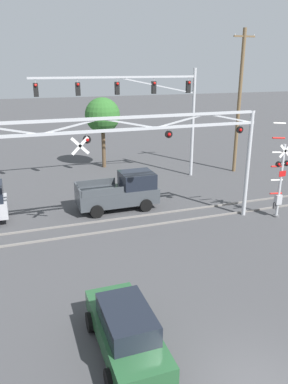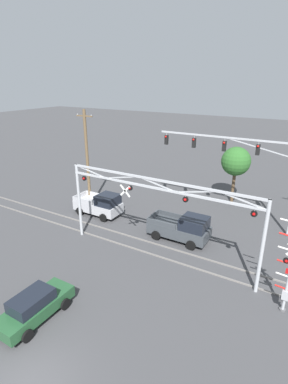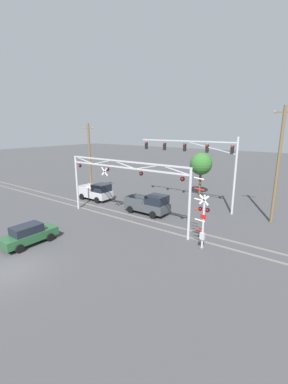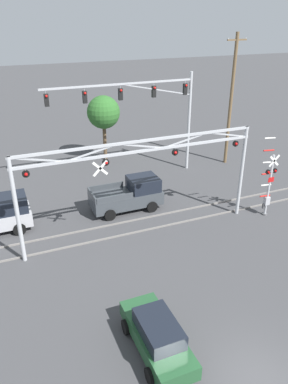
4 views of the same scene
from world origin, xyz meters
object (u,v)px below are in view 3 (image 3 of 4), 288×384
pickup_truck_following (97,192)px  sedan_waiting (29,234)px  utility_pole_right (278,165)px  traffic_signal_span (206,158)px  pickup_truck_lead (149,204)px  crossing_signal_mast (202,223)px  background_tree_beyond_span (201,164)px  crossing_gantry (124,178)px  utility_pole_left (90,160)px

pickup_truck_following → sedan_waiting: bearing=-66.7°
sedan_waiting → utility_pole_right: (14.46, 16.86, 4.83)m
traffic_signal_span → utility_pole_right: (7.24, -0.12, -0.20)m
traffic_signal_span → pickup_truck_lead: traffic_signal_span is taller
traffic_signal_span → sedan_waiting: traffic_signal_span is taller
sedan_waiting → utility_pole_right: utility_pole_right is taller
pickup_truck_lead → utility_pole_right: bearing=24.4°
pickup_truck_lead → utility_pole_right: (11.14, 5.04, 4.59)m
pickup_truck_following → utility_pole_right: 20.78m
pickup_truck_following → pickup_truck_lead: bearing=-2.8°
crossing_signal_mast → pickup_truck_following: crossing_signal_mast is taller
background_tree_beyond_span → pickup_truck_following: bearing=-136.1°
pickup_truck_lead → sedan_waiting: bearing=-105.7°
utility_pole_right → traffic_signal_span: bearing=179.1°
sedan_waiting → crossing_gantry: bearing=71.8°
crossing_signal_mast → utility_pole_right: size_ratio=0.50×
utility_pole_left → background_tree_beyond_span: 14.70m
pickup_truck_lead → background_tree_beyond_span: (1.28, 9.90, 3.34)m
crossing_signal_mast → traffic_signal_span: 11.00m
crossing_signal_mast → utility_pole_left: bearing=162.9°
utility_pole_left → utility_pole_right: utility_pole_right is taller
traffic_signal_span → utility_pole_right: 7.24m
crossing_gantry → utility_pole_left: size_ratio=1.48×
crossing_gantry → crossing_signal_mast: crossing_gantry is taller
pickup_truck_following → background_tree_beyond_span: (9.87, 9.49, 3.34)m
traffic_signal_span → pickup_truck_following: bearing=-159.2°
pickup_truck_lead → pickup_truck_following: (-8.59, 0.41, -0.00)m
utility_pole_right → crossing_gantry: bearing=-144.0°
crossing_signal_mast → utility_pole_right: 10.50m
pickup_truck_lead → sedan_waiting: size_ratio=1.13×
crossing_signal_mast → pickup_truck_lead: size_ratio=1.14×
crossing_gantry → pickup_truck_lead: size_ratio=2.93×
pickup_truck_lead → utility_pole_right: utility_pole_right is taller
traffic_signal_span → pickup_truck_lead: (-3.90, -5.16, -4.79)m
pickup_truck_lead → utility_pole_right: 13.06m
crossing_signal_mast → pickup_truck_lead: crossing_signal_mast is taller
utility_pole_right → pickup_truck_following: bearing=-166.8°
crossing_gantry → crossing_signal_mast: size_ratio=2.57×
sedan_waiting → utility_pole_left: 15.73m
utility_pole_left → crossing_signal_mast: bearing=-17.1°
pickup_truck_lead → utility_pole_left: size_ratio=0.51×
crossing_gantry → traffic_signal_span: traffic_signal_span is taller
traffic_signal_span → utility_pole_left: size_ratio=1.25×
utility_pole_right → background_tree_beyond_span: bearing=153.7°
traffic_signal_span → pickup_truck_lead: 8.05m
sedan_waiting → background_tree_beyond_span: bearing=78.0°
pickup_truck_following → sedan_waiting: (5.27, -12.23, -0.24)m
traffic_signal_span → utility_pole_left: utility_pole_left is taller
crossing_signal_mast → pickup_truck_lead: 9.17m
pickup_truck_lead → sedan_waiting: 12.27m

